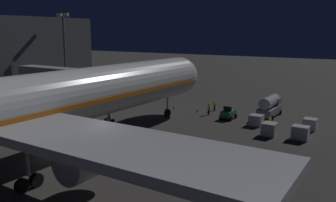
{
  "coord_description": "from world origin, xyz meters",
  "views": [
    {
      "loc": [
        -27.94,
        22.55,
        12.49
      ],
      "look_at": [
        -3.0,
        -16.28,
        3.5
      ],
      "focal_mm": 37.61,
      "sensor_mm": 36.0,
      "label": 1
    }
  ],
  "objects": [
    {
      "name": "ground_plane",
      "position": [
        0.0,
        0.0,
        0.0
      ],
      "size": [
        320.0,
        320.0,
        0.0
      ],
      "primitive_type": "plane",
      "color": "#383533"
    },
    {
      "name": "jet_bridge",
      "position": [
        11.34,
        -13.56,
        5.92
      ],
      "size": [
        21.01,
        3.4,
        7.46
      ],
      "color": "#9E9E99",
      "rests_on": "ground_plane"
    },
    {
      "name": "apron_floodlight_mast",
      "position": [
        25.5,
        -23.95,
        9.45
      ],
      "size": [
        2.9,
        0.5,
        16.09
      ],
      "color": "#59595E",
      "rests_on": "ground_plane"
    },
    {
      "name": "fuel_tanker",
      "position": [
        -12.81,
        -29.61,
        1.65
      ],
      "size": [
        2.46,
        6.09,
        3.15
      ],
      "color": "slate",
      "rests_on": "ground_plane"
    },
    {
      "name": "pushback_tug",
      "position": [
        -8.22,
        -24.56,
        0.78
      ],
      "size": [
        1.86,
        2.57,
        1.95
      ],
      "color": "#287038",
      "rests_on": "ground_plane"
    },
    {
      "name": "baggage_container_near_belt",
      "position": [
        -12.91,
        -23.2,
        0.74
      ],
      "size": [
        1.71,
        1.66,
        1.48
      ],
      "primitive_type": "cube",
      "color": "#B7BABF",
      "rests_on": "ground_plane"
    },
    {
      "name": "baggage_container_mid_row",
      "position": [
        -15.88,
        -19.38,
        0.8
      ],
      "size": [
        1.67,
        1.85,
        1.61
      ],
      "primitive_type": "cube",
      "color": "#B7BABF",
      "rests_on": "ground_plane"
    },
    {
      "name": "baggage_container_far_row",
      "position": [
        -19.53,
        -24.96,
        0.74
      ],
      "size": [
        1.65,
        1.67,
        1.48
      ],
      "primitive_type": "cube",
      "color": "#B7BABF",
      "rests_on": "ground_plane"
    },
    {
      "name": "baggage_container_spare",
      "position": [
        -19.45,
        -19.79,
        0.82
      ],
      "size": [
        1.88,
        1.61,
        1.64
      ],
      "primitive_type": "cube",
      "color": "#B7BABF",
      "rests_on": "ground_plane"
    },
    {
      "name": "ground_crew_near_nose_gear",
      "position": [
        -4.13,
        -28.52,
        0.94
      ],
      "size": [
        0.4,
        0.4,
        1.71
      ],
      "color": "black",
      "rests_on": "ground_plane"
    },
    {
      "name": "ground_crew_by_belt_loader",
      "position": [
        -15.22,
        -21.69,
        1.0
      ],
      "size": [
        0.4,
        0.4,
        1.82
      ],
      "color": "black",
      "rests_on": "ground_plane"
    },
    {
      "name": "ground_crew_marshaller_fwd",
      "position": [
        -4.58,
        -25.49,
        0.98
      ],
      "size": [
        0.4,
        0.4,
        1.77
      ],
      "color": "black",
      "rests_on": "ground_plane"
    },
    {
      "name": "traffic_cone_nose_port",
      "position": [
        -2.2,
        -26.28,
        0.28
      ],
      "size": [
        0.36,
        0.36,
        0.55
      ],
      "primitive_type": "cone",
      "color": "orange",
      "rests_on": "ground_plane"
    },
    {
      "name": "traffic_cone_nose_starboard",
      "position": [
        2.2,
        -26.28,
        0.28
      ],
      "size": [
        0.36,
        0.36,
        0.55
      ],
      "primitive_type": "cone",
      "color": "orange",
      "rests_on": "ground_plane"
    }
  ]
}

